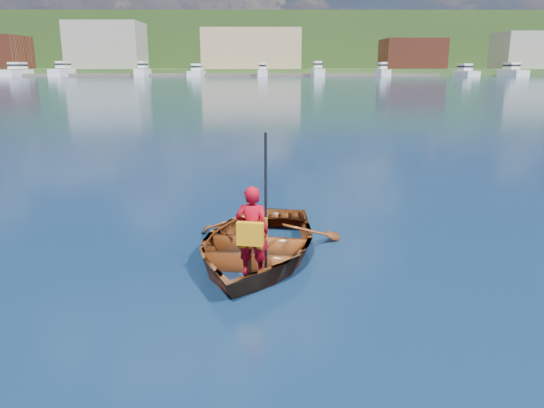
# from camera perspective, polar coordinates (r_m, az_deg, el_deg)

# --- Properties ---
(ground) EXTENTS (600.00, 600.00, 0.00)m
(ground) POSITION_cam_1_polar(r_m,az_deg,el_deg) (7.16, -2.24, -8.06)
(ground) COLOR #172848
(ground) RESTS_ON ground
(rowboat) EXTENTS (3.08, 3.87, 0.72)m
(rowboat) POSITION_cam_1_polar(r_m,az_deg,el_deg) (7.85, -1.76, -4.34)
(rowboat) COLOR #66340E
(rowboat) RESTS_ON ground
(child_paddler) EXTENTS (0.48, 0.39, 1.86)m
(child_paddler) POSITION_cam_1_polar(r_m,az_deg,el_deg) (6.83, -2.12, -2.93)
(child_paddler) COLOR #AA0719
(child_paddler) RESTS_ON ground
(shoreline) EXTENTS (400.00, 140.00, 22.00)m
(shoreline) POSITION_cam_1_polar(r_m,az_deg,el_deg) (243.33, -0.43, 16.37)
(shoreline) COLOR #3C531F
(shoreline) RESTS_ON ground
(dock) EXTENTS (159.90, 14.80, 0.80)m
(dock) POSITION_cam_1_polar(r_m,az_deg,el_deg) (154.93, -4.10, 13.68)
(dock) COLOR brown
(dock) RESTS_ON ground
(waterfront_buildings) EXTENTS (202.00, 16.00, 14.00)m
(waterfront_buildings) POSITION_cam_1_polar(r_m,az_deg,el_deg) (171.86, -3.14, 16.23)
(waterfront_buildings) COLOR maroon
(waterfront_buildings) RESTS_ON ground
(marina_yachts) EXTENTS (140.02, 13.95, 4.40)m
(marina_yachts) POSITION_cam_1_polar(r_m,az_deg,el_deg) (150.05, -2.79, 14.05)
(marina_yachts) COLOR white
(marina_yachts) RESTS_ON ground
(hillside_trees) EXTENTS (263.03, 90.95, 27.45)m
(hillside_trees) POSITION_cam_1_polar(r_m,az_deg,el_deg) (246.03, -10.80, 17.77)
(hillside_trees) COLOR #382314
(hillside_trees) RESTS_ON ground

